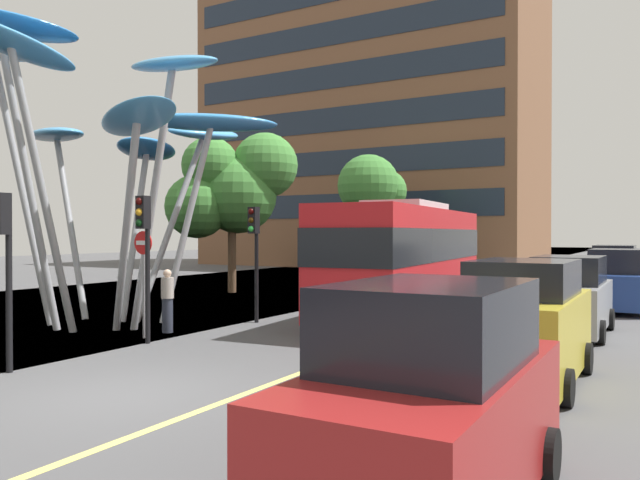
% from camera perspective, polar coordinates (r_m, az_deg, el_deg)
% --- Properties ---
extents(ground, '(120.00, 240.00, 0.10)m').
position_cam_1_polar(ground, '(11.62, -20.22, -13.10)').
color(ground, '#4C4C4F').
extents(red_bus, '(3.43, 10.77, 3.70)m').
position_cam_1_polar(red_bus, '(20.04, 8.05, -1.32)').
color(red_bus, red).
rests_on(red_bus, ground).
extents(leaf_sculpture, '(10.76, 10.18, 8.71)m').
position_cam_1_polar(leaf_sculpture, '(19.59, -19.48, 11.03)').
color(leaf_sculpture, '#9EA0A5').
rests_on(leaf_sculpture, ground).
extents(traffic_light_kerb_near, '(0.28, 0.42, 3.48)m').
position_cam_1_polar(traffic_light_kerb_near, '(13.26, -27.28, -0.21)').
color(traffic_light_kerb_near, black).
rests_on(traffic_light_kerb_near, ground).
extents(traffic_light_kerb_far, '(0.28, 0.42, 3.61)m').
position_cam_1_polar(traffic_light_kerb_far, '(15.54, -15.98, 0.29)').
color(traffic_light_kerb_far, black).
rests_on(traffic_light_kerb_far, ground).
extents(traffic_light_island_mid, '(0.28, 0.42, 3.49)m').
position_cam_1_polar(traffic_light_island_mid, '(18.58, -6.10, 0.11)').
color(traffic_light_island_mid, black).
rests_on(traffic_light_island_mid, ground).
extents(car_parked_near, '(1.94, 4.10, 2.23)m').
position_cam_1_polar(car_parked_near, '(6.25, 10.26, -14.83)').
color(car_parked_near, maroon).
rests_on(car_parked_near, ground).
extents(car_parked_mid, '(2.00, 4.16, 2.22)m').
position_cam_1_polar(car_parked_mid, '(11.79, 18.40, -7.44)').
color(car_parked_mid, gold).
rests_on(car_parked_mid, ground).
extents(car_parked_far, '(1.98, 4.22, 2.09)m').
position_cam_1_polar(car_parked_far, '(17.82, 22.13, -4.96)').
color(car_parked_far, gray).
rests_on(car_parked_far, ground).
extents(car_side_street, '(2.09, 3.91, 2.15)m').
position_cam_1_polar(car_side_street, '(23.72, 25.92, -3.55)').
color(car_side_street, navy).
rests_on(car_side_street, ground).
extents(car_far_side, '(1.91, 4.15, 2.19)m').
position_cam_1_polar(car_far_side, '(29.47, 25.66, -2.70)').
color(car_far_side, black).
rests_on(car_far_side, ground).
extents(tree_pavement_near, '(5.21, 5.02, 7.32)m').
position_cam_1_polar(tree_pavement_near, '(28.35, -8.17, 4.99)').
color(tree_pavement_near, brown).
rests_on(tree_pavement_near, ground).
extents(tree_pavement_far, '(4.38, 4.61, 7.72)m').
position_cam_1_polar(tree_pavement_far, '(39.73, 4.75, 5.02)').
color(tree_pavement_far, brown).
rests_on(tree_pavement_far, ground).
extents(pedestrian, '(0.34, 0.34, 1.72)m').
position_cam_1_polar(pedestrian, '(17.28, -13.97, -5.49)').
color(pedestrian, '#2D3342').
rests_on(pedestrian, ground).
extents(no_entry_sign, '(0.60, 0.12, 2.76)m').
position_cam_1_polar(no_entry_sign, '(16.44, -16.05, -2.45)').
color(no_entry_sign, gray).
rests_on(no_entry_sign, ground).
extents(backdrop_building, '(27.35, 13.20, 23.23)m').
position_cam_1_polar(backdrop_building, '(53.78, 4.74, 10.16)').
color(backdrop_building, brown).
rests_on(backdrop_building, ground).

